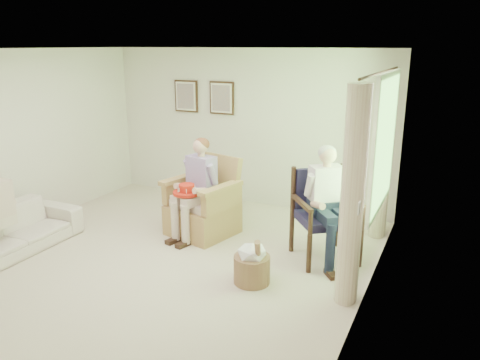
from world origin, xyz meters
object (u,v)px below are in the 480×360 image
at_px(sofa, 6,233).
at_px(red_hat, 187,191).
at_px(person_wicker, 198,181).
at_px(wood_armchair, 328,211).
at_px(person_dark, 325,196).
at_px(wicker_armchair, 204,210).
at_px(hatbox, 252,263).

height_order(sofa, red_hat, red_hat).
xyz_separation_m(sofa, person_wicker, (1.98, 1.57, 0.53)).
distance_m(wood_armchair, person_wicker, 1.84).
bearing_deg(person_dark, red_hat, 146.16).
relative_size(sofa, person_dark, 1.36).
distance_m(wicker_armchair, person_wicker, 0.49).
bearing_deg(person_wicker, red_hat, -93.87).
bearing_deg(wicker_armchair, hatbox, -26.90).
bearing_deg(red_hat, sofa, -144.30).
xyz_separation_m(person_dark, hatbox, (-0.58, -0.89, -0.63)).
xyz_separation_m(wicker_armchair, hatbox, (1.24, -1.07, -0.11)).
bearing_deg(person_wicker, hatbox, -22.77).
bearing_deg(wicker_armchair, sofa, -125.10).
bearing_deg(wood_armchair, sofa, 165.71).
relative_size(wicker_armchair, person_wicker, 0.80).
height_order(wicker_armchair, person_dark, person_dark).
distance_m(wicker_armchair, wood_armchair, 1.84).
distance_m(wood_armchair, person_dark, 0.31).
height_order(wicker_armchair, person_wicker, person_wicker).
height_order(red_hat, hatbox, red_hat).
xyz_separation_m(person_wicker, hatbox, (1.24, -0.92, -0.58)).
relative_size(wicker_armchair, person_dark, 0.77).
bearing_deg(person_dark, hatbox, -161.98).
relative_size(wood_armchair, hatbox, 1.82).
height_order(sofa, hatbox, hatbox).
distance_m(sofa, person_wicker, 2.58).
xyz_separation_m(red_hat, hatbox, (1.30, -0.73, -0.49)).
height_order(wicker_armchair, sofa, wicker_armchair).
relative_size(wicker_armchair, sofa, 0.57).
bearing_deg(wood_armchair, hatbox, -157.20).
bearing_deg(sofa, red_hat, -54.30).
relative_size(sofa, hatbox, 3.19).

